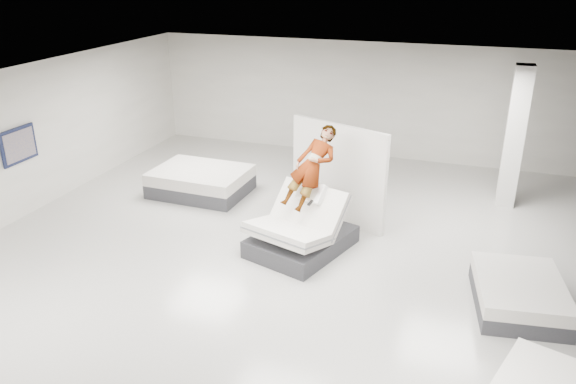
# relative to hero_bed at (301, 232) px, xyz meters

# --- Properties ---
(room) EXTENTS (14.00, 14.04, 3.20)m
(room) POSITION_rel_hero_bed_xyz_m (-0.23, -0.84, 1.21)
(room) COLOR #B1AEA7
(room) RESTS_ON ground
(hero_bed) EXTENTS (1.98, 2.29, 1.30)m
(hero_bed) POSITION_rel_hero_bed_xyz_m (0.00, 0.00, 0.00)
(hero_bed) COLOR #343539
(hero_bed) RESTS_ON floor
(person) EXTENTS (1.12, 1.81, 1.27)m
(person) POSITION_rel_hero_bed_xyz_m (0.10, 0.32, 0.89)
(person) COLOR slate
(person) RESTS_ON hero_bed
(remote) EXTENTS (0.09, 0.15, 0.08)m
(remote) POSITION_rel_hero_bed_xyz_m (0.21, -0.08, 0.68)
(remote) COLOR black
(remote) RESTS_ON person
(divider_panel) EXTENTS (2.23, 0.99, 2.15)m
(divider_panel) POSITION_rel_hero_bed_xyz_m (0.31, 1.56, 0.69)
(divider_panel) COLOR silver
(divider_panel) RESTS_ON floor
(flat_bed_right_far) EXTENTS (1.57, 1.95, 0.49)m
(flat_bed_right_far) POSITION_rel_hero_bed_xyz_m (3.92, -0.69, -0.14)
(flat_bed_right_far) COLOR #343539
(flat_bed_right_far) RESTS_ON floor
(flat_bed_left_far) EXTENTS (2.23, 1.70, 0.60)m
(flat_bed_left_far) POSITION_rel_hero_bed_xyz_m (-3.16, 1.99, -0.09)
(flat_bed_left_far) COLOR #343539
(flat_bed_left_far) RESTS_ON floor
(column) EXTENTS (0.40, 0.40, 3.20)m
(column) POSITION_rel_hero_bed_xyz_m (3.77, 3.66, 1.21)
(column) COLOR silver
(column) RESTS_ON floor
(wall_poster) EXTENTS (0.06, 0.95, 0.75)m
(wall_poster) POSITION_rel_hero_bed_xyz_m (-6.17, -0.34, 1.21)
(wall_poster) COLOR black
(wall_poster) RESTS_ON wall_left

